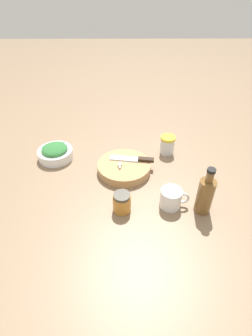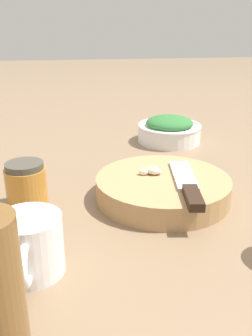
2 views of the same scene
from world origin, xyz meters
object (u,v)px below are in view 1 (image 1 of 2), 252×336
object	(u,v)px
chef_knife	(135,159)
spice_jar	(167,145)
coffee_mug	(171,198)
cutting_board	(124,167)
garlic_cloves	(119,165)
herb_bowl	(55,152)
honey_jar	(122,202)
oil_bottle	(205,195)

from	to	relation	value
chef_knife	spice_jar	size ratio (longest dim) A/B	2.20
coffee_mug	cutting_board	bearing A→B (deg)	-49.94
garlic_cloves	coffee_mug	bearing A→B (deg)	135.33
herb_bowl	honey_jar	size ratio (longest dim) A/B	2.10
cutting_board	chef_knife	size ratio (longest dim) A/B	1.18
cutting_board	garlic_cloves	distance (m)	0.04
oil_bottle	chef_knife	bearing A→B (deg)	-47.16
coffee_mug	oil_bottle	bearing A→B (deg)	168.53
spice_jar	oil_bottle	distance (m)	0.37
honey_jar	oil_bottle	distance (m)	0.29
honey_jar	spice_jar	bearing A→B (deg)	-119.98
chef_knife	coffee_mug	world-z (taller)	coffee_mug
cutting_board	chef_knife	xyz separation A→B (m)	(-0.05, -0.03, 0.02)
garlic_cloves	coffee_mug	distance (m)	0.27
herb_bowl	chef_knife	bearing A→B (deg)	169.22
cutting_board	herb_bowl	size ratio (longest dim) A/B	1.43
coffee_mug	oil_bottle	distance (m)	0.12
chef_knife	honey_jar	size ratio (longest dim) A/B	2.53
garlic_cloves	herb_bowl	size ratio (longest dim) A/B	0.27
oil_bottle	honey_jar	bearing A→B (deg)	-0.52
garlic_cloves	honey_jar	distance (m)	0.21
spice_jar	coffee_mug	world-z (taller)	spice_jar
coffee_mug	garlic_cloves	bearing A→B (deg)	-44.67
herb_bowl	coffee_mug	bearing A→B (deg)	148.17
garlic_cloves	herb_bowl	world-z (taller)	herb_bowl
cutting_board	honey_jar	size ratio (longest dim) A/B	3.00
chef_knife	garlic_cloves	xyz separation A→B (m)	(0.07, 0.04, 0.00)
coffee_mug	honey_jar	world-z (taller)	honey_jar
chef_knife	cutting_board	bearing A→B (deg)	129.56
herb_bowl	oil_bottle	xyz separation A→B (m)	(-0.59, 0.32, 0.04)
chef_knife	honey_jar	bearing A→B (deg)	176.74
garlic_cloves	oil_bottle	world-z (taller)	oil_bottle
chef_knife	spice_jar	world-z (taller)	spice_jar
spice_jar	oil_bottle	xyz separation A→B (m)	(-0.08, 0.36, 0.03)
chef_knife	spice_jar	bearing A→B (deg)	-46.19
herb_bowl	garlic_cloves	bearing A→B (deg)	159.24
garlic_cloves	honey_jar	size ratio (longest dim) A/B	0.57
chef_knife	oil_bottle	bearing A→B (deg)	-128.45
garlic_cloves	cutting_board	bearing A→B (deg)	-143.10
coffee_mug	honey_jar	distance (m)	0.18
cutting_board	coffee_mug	world-z (taller)	coffee_mug
chef_knife	herb_bowl	xyz separation A→B (m)	(0.36, -0.07, -0.01)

